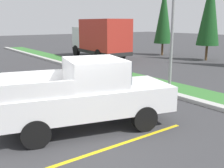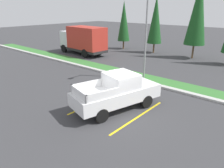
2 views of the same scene
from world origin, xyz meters
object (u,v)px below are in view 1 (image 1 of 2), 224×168
(cargo_truck_distant, at_px, (100,37))
(street_light, at_px, (171,8))
(cypress_tree_leftmost, at_px, (164,15))
(pickup_truck_main, at_px, (87,94))
(cypress_tree_left_inner, at_px, (210,9))

(cargo_truck_distant, xyz_separation_m, street_light, (11.14, -3.56, 1.94))
(cargo_truck_distant, xyz_separation_m, cypress_tree_leftmost, (1.52, 6.19, 1.95))
(pickup_truck_main, relative_size, street_light, 0.85)
(street_light, relative_size, cypress_tree_left_inner, 0.92)
(street_light, bearing_deg, cypress_tree_left_inner, 115.92)
(pickup_truck_main, distance_m, cargo_truck_distant, 15.89)
(cargo_truck_distant, relative_size, cypress_tree_leftmost, 1.08)
(cypress_tree_leftmost, height_order, cypress_tree_left_inner, cypress_tree_left_inner)
(pickup_truck_main, height_order, cargo_truck_distant, cargo_truck_distant)
(cargo_truck_distant, bearing_deg, cypress_tree_left_inner, 46.26)
(cypress_tree_left_inner, bearing_deg, pickup_truck_main, -66.64)
(cargo_truck_distant, height_order, street_light, street_light)
(pickup_truck_main, bearing_deg, cypress_tree_left_inner, 113.36)
(street_light, height_order, cypress_tree_leftmost, street_light)
(cargo_truck_distant, xyz_separation_m, cypress_tree_left_inner, (6.24, 6.52, 2.29))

